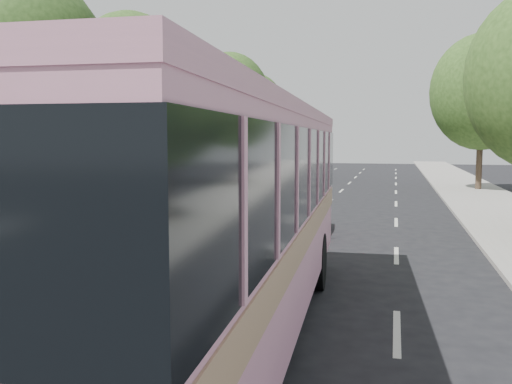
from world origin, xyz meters
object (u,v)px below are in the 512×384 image
(pink_taxi, at_px, (287,210))
(white_pickup, at_px, (247,195))
(pink_bus, at_px, (213,198))
(tour_coach_front, at_px, (233,149))
(tour_coach_rear, at_px, (266,150))

(pink_taxi, xyz_separation_m, white_pickup, (-2.77, 5.31, -0.13))
(pink_taxi, bearing_deg, pink_bus, -86.82)
(tour_coach_front, bearing_deg, white_pickup, -70.62)
(pink_bus, height_order, white_pickup, pink_bus)
(tour_coach_rear, bearing_deg, pink_taxi, -79.73)
(pink_bus, relative_size, tour_coach_rear, 0.92)
(white_pickup, distance_m, tour_coach_front, 12.87)
(pink_bus, xyz_separation_m, tour_coach_front, (-7.80, 26.68, 0.21))
(white_pickup, height_order, tour_coach_front, tour_coach_front)
(pink_taxi, bearing_deg, tour_coach_front, 110.96)
(tour_coach_front, bearing_deg, pink_taxi, -68.12)
(pink_bus, relative_size, white_pickup, 2.35)
(pink_bus, bearing_deg, tour_coach_rear, 99.14)
(pink_taxi, height_order, white_pickup, pink_taxi)
(tour_coach_rear, bearing_deg, white_pickup, -83.19)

